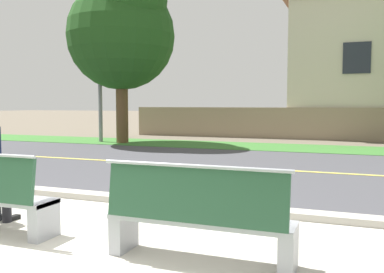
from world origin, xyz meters
The scene contains 10 objects.
ground_plane centered at (0.00, 8.00, 0.00)m, with size 140.00×140.00×0.00m, color #665B4C.
sidewalk_pavement centered at (0.00, 0.40, 0.01)m, with size 44.00×3.60×0.01m, color beige.
curb_edge centered at (0.00, 2.35, 0.06)m, with size 44.00×0.30×0.11m, color #ADA89E.
street_asphalt centered at (0.00, 6.50, 0.00)m, with size 52.00×8.00×0.01m, color #424247.
road_centre_line centered at (0.00, 6.50, 0.01)m, with size 48.00×0.14×0.01m, color #E0CC4C.
far_verge_grass centered at (0.00, 11.79, 0.01)m, with size 48.00×2.80×0.02m, color #38702D.
bench_right centered at (1.39, 0.33, 0.46)m, with size 1.87×0.48×1.01m.
streetlamp centered at (-6.91, 11.58, 4.15)m, with size 0.24×2.10×7.28m.
shade_tree_far_left centered at (-5.71, 11.23, 4.53)m, with size 4.23×4.23×6.98m.
garden_wall centered at (-0.82, 15.64, 0.70)m, with size 13.00×0.36×1.40m, color gray.
Camera 1 is at (2.78, -3.47, 1.57)m, focal length 39.65 mm.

